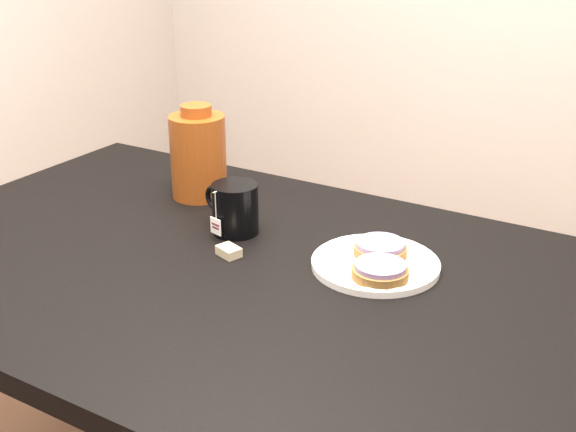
{
  "coord_description": "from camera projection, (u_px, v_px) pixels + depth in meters",
  "views": [
    {
      "loc": [
        0.71,
        -0.98,
        1.36
      ],
      "look_at": [
        0.06,
        0.12,
        0.81
      ],
      "focal_mm": 45.0,
      "sensor_mm": 36.0,
      "label": 1
    }
  ],
  "objects": [
    {
      "name": "table",
      "position": [
        230.0,
        301.0,
        1.38
      ],
      "size": [
        1.4,
        0.9,
        0.75
      ],
      "color": "black",
      "rests_on": "ground_plane"
    },
    {
      "name": "plate",
      "position": [
        375.0,
        263.0,
        1.32
      ],
      "size": [
        0.24,
        0.24,
        0.02
      ],
      "color": "white",
      "rests_on": "table"
    },
    {
      "name": "bagel_back",
      "position": [
        380.0,
        249.0,
        1.34
      ],
      "size": [
        0.13,
        0.13,
        0.03
      ],
      "color": "brown",
      "rests_on": "plate"
    },
    {
      "name": "bagel_front",
      "position": [
        380.0,
        271.0,
        1.26
      ],
      "size": [
        0.13,
        0.13,
        0.03
      ],
      "color": "brown",
      "rests_on": "plate"
    },
    {
      "name": "mug",
      "position": [
        235.0,
        208.0,
        1.45
      ],
      "size": [
        0.15,
        0.11,
        0.1
      ],
      "rotation": [
        0.0,
        0.0,
        -0.24
      ],
      "color": "black",
      "rests_on": "table"
    },
    {
      "name": "teabag_pouch",
      "position": [
        229.0,
        251.0,
        1.37
      ],
      "size": [
        0.05,
        0.04,
        0.02
      ],
      "primitive_type": "cube",
      "rotation": [
        0.0,
        0.0,
        -0.33
      ],
      "color": "#C6B793",
      "rests_on": "table"
    },
    {
      "name": "bagel_package",
      "position": [
        198.0,
        155.0,
        1.62
      ],
      "size": [
        0.14,
        0.14,
        0.21
      ],
      "rotation": [
        0.0,
        0.0,
        0.11
      ],
      "color": "#63270D",
      "rests_on": "table"
    }
  ]
}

